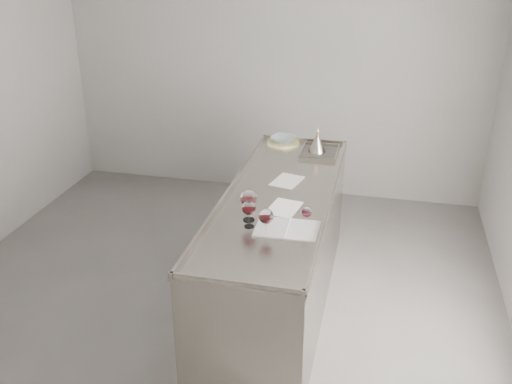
% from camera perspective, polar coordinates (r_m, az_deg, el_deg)
% --- Properties ---
extents(room_shell, '(4.54, 5.04, 2.84)m').
position_cam_1_polar(room_shell, '(3.78, -5.94, 4.91)').
color(room_shell, '#575452').
rests_on(room_shell, ground).
extents(counter, '(0.77, 2.42, 0.97)m').
position_cam_1_polar(counter, '(4.32, 2.21, -5.93)').
color(counter, gray).
rests_on(counter, ground).
extents(wine_glass_left, '(0.09, 0.09, 0.18)m').
position_cam_1_polar(wine_glass_left, '(3.61, -0.71, -1.66)').
color(wine_glass_left, white).
rests_on(wine_glass_left, counter).
extents(wine_glass_middle, '(0.11, 0.11, 0.22)m').
position_cam_1_polar(wine_glass_middle, '(3.68, -0.73, -0.68)').
color(wine_glass_middle, white).
rests_on(wine_glass_middle, counter).
extents(wine_glass_right, '(0.09, 0.09, 0.18)m').
position_cam_1_polar(wine_glass_right, '(3.50, 1.02, -2.51)').
color(wine_glass_right, white).
rests_on(wine_glass_right, counter).
extents(wine_glass_small, '(0.07, 0.07, 0.14)m').
position_cam_1_polar(wine_glass_small, '(3.64, 5.09, -2.09)').
color(wine_glass_small, white).
rests_on(wine_glass_small, counter).
extents(notebook, '(0.41, 0.30, 0.02)m').
position_cam_1_polar(notebook, '(3.63, 3.14, -3.70)').
color(notebook, silver).
rests_on(notebook, counter).
extents(loose_paper_top, '(0.25, 0.31, 0.00)m').
position_cam_1_polar(loose_paper_top, '(4.34, 3.12, 1.12)').
color(loose_paper_top, silver).
rests_on(loose_paper_top, counter).
extents(loose_paper_under, '(0.24, 0.31, 0.00)m').
position_cam_1_polar(loose_paper_under, '(3.91, 2.80, -1.59)').
color(loose_paper_under, white).
rests_on(loose_paper_under, counter).
extents(trivet, '(0.30, 0.30, 0.02)m').
position_cam_1_polar(trivet, '(5.12, 2.74, 4.92)').
color(trivet, '#CBC783').
rests_on(trivet, counter).
extents(ceramic_bowl, '(0.26, 0.26, 0.05)m').
position_cam_1_polar(ceramic_bowl, '(5.10, 2.74, 5.30)').
color(ceramic_bowl, '#93A7AB').
rests_on(ceramic_bowl, trivet).
extents(wine_funnel, '(0.16, 0.16, 0.23)m').
position_cam_1_polar(wine_funnel, '(4.93, 6.12, 4.79)').
color(wine_funnel, gray).
rests_on(wine_funnel, counter).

